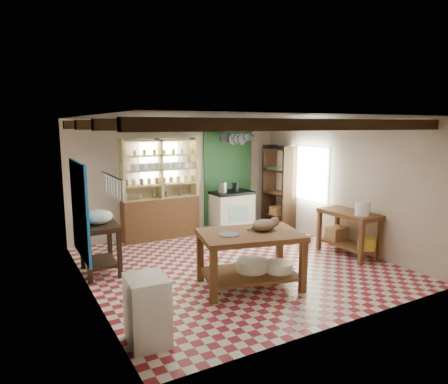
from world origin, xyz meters
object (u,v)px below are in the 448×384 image
work_table (250,259)px  right_counter (348,233)px  stove (232,211)px  prep_table (100,249)px  white_cabinet (147,310)px  cat (264,225)px

work_table → right_counter: bearing=21.8°
stove → prep_table: 3.63m
stove → right_counter: (1.02, -2.70, -0.04)m
stove → work_table: bearing=-115.3°
white_cabinet → cat: bearing=24.4°
stove → cat: bearing=-111.2°
prep_table → stove: bearing=23.9°
work_table → right_counter: work_table is taller
work_table → prep_table: (-1.89, 1.69, 0.00)m
stove → prep_table: (-3.36, -1.37, -0.04)m
white_cabinet → stove: bearing=52.9°
work_table → white_cabinet: bearing=-143.5°
work_table → prep_table: 2.54m
white_cabinet → right_counter: 4.55m
prep_table → right_counter: 4.58m
stove → white_cabinet: (-3.38, -3.87, -0.07)m
prep_table → right_counter: size_ratio=0.73×
prep_table → white_cabinet: bearing=-88.8°
stove → right_counter: bearing=-69.0°
white_cabinet → right_counter: bearing=19.0°
right_counter → stove: bearing=110.6°
prep_table → cat: cat is taller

